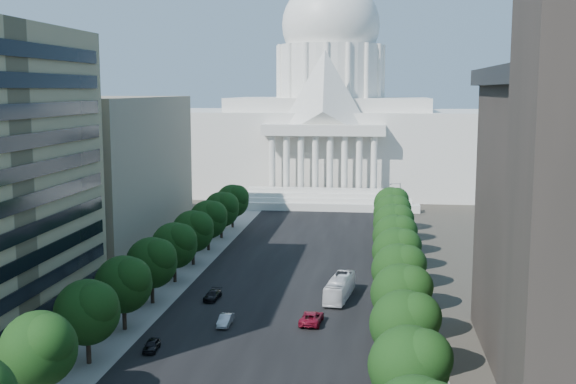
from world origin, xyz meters
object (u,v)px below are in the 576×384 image
at_px(car_dark_b, 213,295).
at_px(city_bus, 340,288).
at_px(car_dark_a, 152,345).
at_px(car_silver, 225,320).
at_px(car_red, 312,318).

height_order(car_dark_b, city_bus, city_bus).
xyz_separation_m(car_dark_a, city_bus, (21.52, 24.86, 0.98)).
height_order(car_dark_a, city_bus, city_bus).
bearing_deg(city_bus, car_silver, -127.59).
relative_size(car_dark_a, car_silver, 0.89).
height_order(car_silver, car_dark_b, car_silver).
height_order(car_silver, car_red, car_red).
xyz_separation_m(car_dark_b, city_bus, (19.01, 2.90, 0.98)).
bearing_deg(car_dark_a, car_red, 30.40).
bearing_deg(car_dark_b, car_red, -25.75).
distance_m(car_red, car_dark_b, 18.45).
distance_m(car_dark_a, car_dark_b, 22.11).
xyz_separation_m(car_silver, city_bus, (14.59, 14.46, 0.93)).
bearing_deg(city_bus, car_red, -96.66).
xyz_separation_m(car_red, city_bus, (3.14, 12.31, 0.84)).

